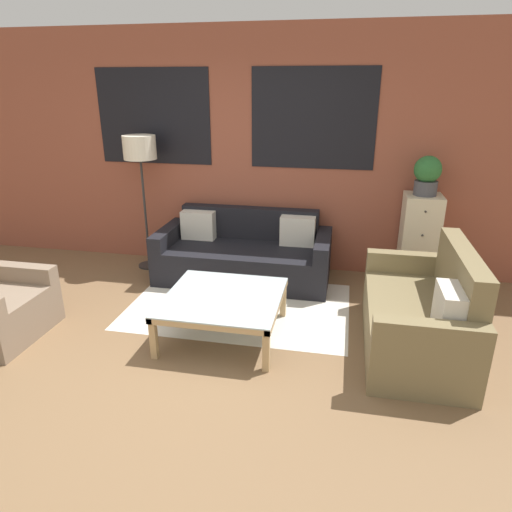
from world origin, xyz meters
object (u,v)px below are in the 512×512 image
object	(u,v)px
settee_vintage	(421,316)
potted_plant	(427,175)
couch_dark	(244,255)
floor_lamp	(140,154)
drawer_cabinet	(418,241)
coffee_table	(223,301)

from	to	relation	value
settee_vintage	potted_plant	distance (m)	1.73
couch_dark	settee_vintage	size ratio (longest dim) A/B	1.27
couch_dark	floor_lamp	size ratio (longest dim) A/B	1.23
settee_vintage	floor_lamp	xyz separation A→B (m)	(-3.09, 1.35, 1.10)
floor_lamp	drawer_cabinet	size ratio (longest dim) A/B	1.55
couch_dark	settee_vintage	bearing A→B (deg)	-33.86
potted_plant	coffee_table	bearing A→B (deg)	-139.95
floor_lamp	drawer_cabinet	xyz separation A→B (m)	(3.22, 0.09, -0.88)
coffee_table	potted_plant	world-z (taller)	potted_plant
couch_dark	floor_lamp	world-z (taller)	floor_lamp
coffee_table	drawer_cabinet	distance (m)	2.41
coffee_table	potted_plant	distance (m)	2.58
settee_vintage	floor_lamp	distance (m)	3.54
couch_dark	potted_plant	size ratio (longest dim) A/B	4.72
couch_dark	coffee_table	size ratio (longest dim) A/B	1.93
drawer_cabinet	settee_vintage	bearing A→B (deg)	-95.15
floor_lamp	settee_vintage	bearing A→B (deg)	-23.55
settee_vintage	drawer_cabinet	distance (m)	1.45
couch_dark	coffee_table	bearing A→B (deg)	-85.28
settee_vintage	potted_plant	world-z (taller)	potted_plant
drawer_cabinet	potted_plant	world-z (taller)	potted_plant
coffee_table	floor_lamp	size ratio (longest dim) A/B	0.64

